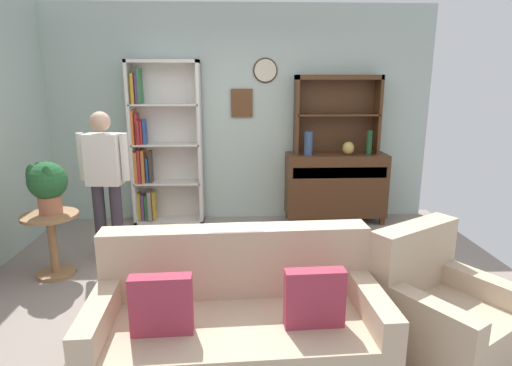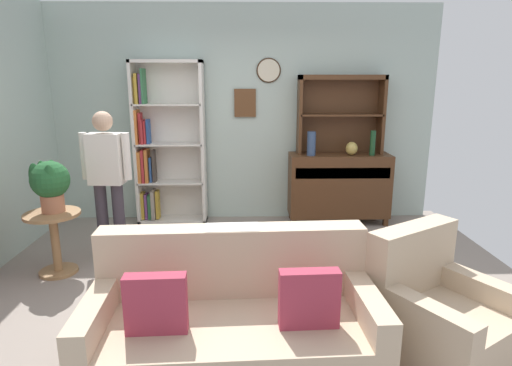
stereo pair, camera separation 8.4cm
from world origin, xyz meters
name	(u,v)px [view 2 (the right image)]	position (x,y,z in m)	size (l,w,h in m)	color
ground_plane	(246,290)	(0.00, 0.00, -0.01)	(5.40, 4.60, 0.02)	gray
wall_back	(245,115)	(0.00, 2.13, 1.40)	(5.00, 0.09, 2.80)	#ADC1B7
area_rug	(269,305)	(0.20, -0.30, 0.00)	(2.89, 2.04, 0.01)	brown
bookshelf	(164,147)	(-1.06, 1.95, 1.01)	(0.90, 0.30, 2.10)	silver
sideboard	(339,185)	(1.23, 1.86, 0.51)	(1.30, 0.45, 0.92)	#4C2D19
sideboard_hutch	(341,104)	(1.23, 1.97, 1.56)	(1.10, 0.26, 1.00)	#4C2D19
vase_tall	(311,144)	(0.84, 1.78, 1.07)	(0.11, 0.11, 0.30)	#33476B
vase_round	(352,148)	(1.36, 1.79, 1.01)	(0.15, 0.15, 0.17)	tan
bottle_wine	(373,143)	(1.62, 1.77, 1.08)	(0.07, 0.07, 0.32)	#194223
couch_floral	(234,328)	(-0.07, -1.11, 0.31)	(1.83, 0.93, 0.90)	#C6AD8E
armchair_floral	(439,319)	(1.31, -1.00, 0.29)	(1.05, 1.06, 0.88)	#C6AD8E
plant_stand	(55,236)	(-1.86, 0.38, 0.38)	(0.52, 0.52, 0.62)	#997047
potted_plant_large	(50,182)	(-1.86, 0.42, 0.92)	(0.36, 0.36, 0.50)	#AD6B4C
person_reading	(107,175)	(-1.42, 0.74, 0.91)	(0.52, 0.23, 1.56)	#38333D
coffee_table	(231,267)	(-0.12, -0.29, 0.35)	(0.80, 0.50, 0.42)	#4C2D19
book_stack	(232,254)	(-0.11, -0.31, 0.48)	(0.22, 0.14, 0.11)	#B22D33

